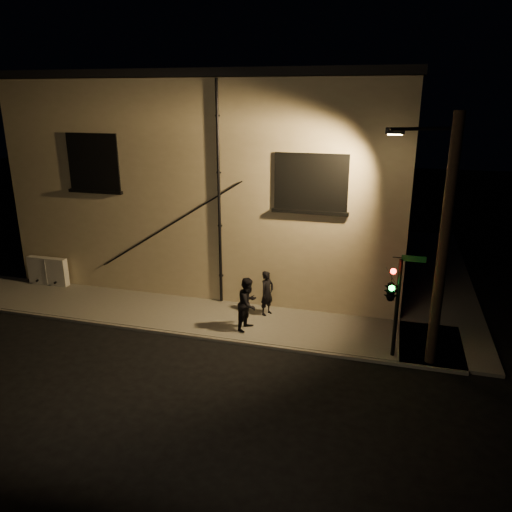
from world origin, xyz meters
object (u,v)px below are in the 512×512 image
(utility_cabinet, at_px, (48,271))
(pedestrian_a, at_px, (267,293))
(pedestrian_b, at_px, (248,304))
(streetlamp_pole, at_px, (441,240))
(traffic_signal, at_px, (392,290))

(utility_cabinet, distance_m, pedestrian_a, 9.82)
(pedestrian_b, bearing_deg, streetlamp_pole, -81.62)
(pedestrian_b, height_order, traffic_signal, traffic_signal)
(pedestrian_b, xyz_separation_m, streetlamp_pole, (5.92, -0.60, 2.91))
(utility_cabinet, xyz_separation_m, pedestrian_b, (9.48, -1.79, 0.34))
(utility_cabinet, distance_m, pedestrian_b, 9.65)
(pedestrian_a, distance_m, pedestrian_b, 1.38)
(pedestrian_b, relative_size, streetlamp_pole, 0.25)
(traffic_signal, bearing_deg, pedestrian_b, 171.84)
(utility_cabinet, bearing_deg, streetlamp_pole, -8.83)
(pedestrian_a, bearing_deg, streetlamp_pole, -83.43)
(traffic_signal, bearing_deg, utility_cabinet, 170.13)
(pedestrian_b, xyz_separation_m, traffic_signal, (4.69, -0.67, 1.28))
(pedestrian_a, bearing_deg, pedestrian_b, -168.11)
(pedestrian_b, bearing_deg, pedestrian_a, 0.35)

